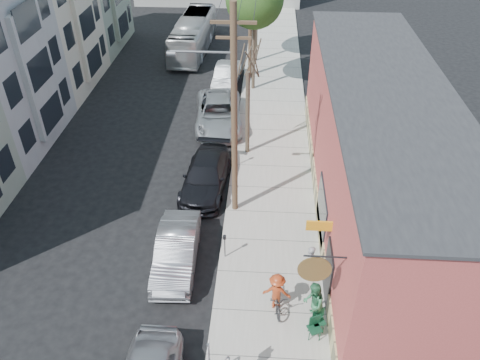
# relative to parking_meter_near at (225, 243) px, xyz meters

# --- Properties ---
(ground) EXTENTS (120.00, 120.00, 0.00)m
(ground) POSITION_rel_parking_meter_near_xyz_m (-2.25, -0.85, -0.98)
(ground) COLOR black
(sidewalk) EXTENTS (4.50, 58.00, 0.15)m
(sidewalk) POSITION_rel_parking_meter_near_xyz_m (2.00, 10.15, -0.91)
(sidewalk) COLOR #A5A399
(sidewalk) RESTS_ON ground
(cafe_building) EXTENTS (6.60, 20.20, 6.61)m
(cafe_building) POSITION_rel_parking_meter_near_xyz_m (6.74, 4.14, 2.32)
(cafe_building) COLOR #AA423F
(cafe_building) RESTS_ON ground
(apartment_row) EXTENTS (6.30, 32.00, 9.00)m
(apartment_row) POSITION_rel_parking_meter_near_xyz_m (-14.10, 13.15, 3.52)
(apartment_row) COLOR gray
(apartment_row) RESTS_ON ground
(parking_meter_near) EXTENTS (0.14, 0.14, 1.24)m
(parking_meter_near) POSITION_rel_parking_meter_near_xyz_m (0.00, 0.00, 0.00)
(parking_meter_near) COLOR slate
(parking_meter_near) RESTS_ON sidewalk
(parking_meter_far) EXTENTS (0.14, 0.14, 1.24)m
(parking_meter_far) POSITION_rel_parking_meter_near_xyz_m (0.00, 7.10, 0.00)
(parking_meter_far) COLOR slate
(parking_meter_far) RESTS_ON sidewalk
(utility_pole_near) EXTENTS (3.57, 0.28, 10.00)m
(utility_pole_near) POSITION_rel_parking_meter_near_xyz_m (0.14, 3.35, 4.43)
(utility_pole_near) COLOR #503A28
(utility_pole_near) RESTS_ON sidewalk
(utility_pole_far) EXTENTS (1.80, 0.28, 10.00)m
(utility_pole_far) POSITION_rel_parking_meter_near_xyz_m (0.20, 19.43, 4.36)
(utility_pole_far) COLOR #503A28
(utility_pole_far) RESTS_ON sidewalk
(tree_bare) EXTENTS (0.24, 0.24, 4.96)m
(tree_bare) POSITION_rel_parking_meter_near_xyz_m (0.55, 8.56, 1.65)
(tree_bare) COLOR #44392C
(tree_bare) RESTS_ON sidewalk
(patio_chair_a) EXTENTS (0.66, 0.66, 0.88)m
(patio_chair_a) POSITION_rel_parking_meter_near_xyz_m (3.63, -3.85, -0.39)
(patio_chair_a) COLOR #0F3623
(patio_chair_a) RESTS_ON sidewalk
(patio_chair_b) EXTENTS (0.63, 0.63, 0.88)m
(patio_chair_b) POSITION_rel_parking_meter_near_xyz_m (3.79, -3.50, -0.39)
(patio_chair_b) COLOR #0F3623
(patio_chair_b) RESTS_ON sidewalk
(patron_grey) EXTENTS (0.41, 0.62, 1.67)m
(patron_grey) POSITION_rel_parking_meter_near_xyz_m (3.57, -0.96, 0.00)
(patron_grey) COLOR gray
(patron_grey) RESTS_ON sidewalk
(patron_green) EXTENTS (0.91, 1.08, 1.97)m
(patron_green) POSITION_rel_parking_meter_near_xyz_m (3.56, -3.17, 0.15)
(patron_green) COLOR #2C7047
(patron_green) RESTS_ON sidewalk
(cyclist) EXTENTS (1.18, 0.78, 1.70)m
(cyclist) POSITION_rel_parking_meter_near_xyz_m (2.23, -2.56, 0.02)
(cyclist) COLOR #973416
(cyclist) RESTS_ON sidewalk
(cyclist_bike) EXTENTS (0.93, 1.94, 0.98)m
(cyclist_bike) POSITION_rel_parking_meter_near_xyz_m (2.23, -2.56, -0.35)
(cyclist_bike) COLOR black
(cyclist_bike) RESTS_ON sidewalk
(car_1) EXTENTS (1.83, 4.80, 1.56)m
(car_1) POSITION_rel_parking_meter_near_xyz_m (-2.04, -0.41, -0.20)
(car_1) COLOR gray
(car_1) RESTS_ON ground
(car_2) EXTENTS (2.53, 5.48, 1.55)m
(car_2) POSITION_rel_parking_meter_near_xyz_m (-1.45, 5.13, -0.21)
(car_2) COLOR black
(car_2) RESTS_ON ground
(car_3) EXTENTS (3.47, 6.44, 1.72)m
(car_3) POSITION_rel_parking_meter_near_xyz_m (-1.45, 11.82, -0.12)
(car_3) COLOR #9FA2A6
(car_3) RESTS_ON ground
(car_4) EXTENTS (1.92, 4.76, 1.54)m
(car_4) POSITION_rel_parking_meter_near_xyz_m (-1.45, 17.74, -0.21)
(car_4) COLOR #989C9F
(car_4) RESTS_ON ground
(bus) EXTENTS (2.87, 10.40, 2.87)m
(bus) POSITION_rel_parking_meter_near_xyz_m (-4.87, 24.64, 0.45)
(bus) COLOR silver
(bus) RESTS_ON ground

